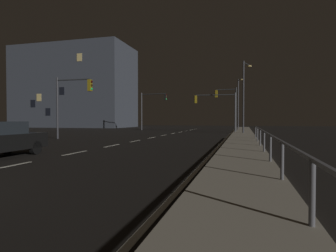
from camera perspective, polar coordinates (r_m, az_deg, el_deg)
The scene contains 12 objects.
ground_plane at distance 22.23m, azimuth -6.17°, elevation -2.96°, with size 112.00×112.00×0.00m, color black.
sidewalk_right at distance 20.72m, azimuth 14.87°, elevation -3.11°, with size 2.30×77.00×0.14m, color #9E937F.
lane_markings_center at distance 25.51m, azimuth -3.32°, elevation -2.38°, with size 0.14×50.00×0.01m.
lane_edge_line at distance 25.76m, azimuth 11.79°, elevation -2.38°, with size 0.14×53.00×0.01m.
traffic_light_mid_left at distance 37.91m, azimuth 11.90°, elevation 4.98°, with size 2.90×0.46×5.71m.
traffic_light_near_left at distance 43.20m, azimuth -3.26°, elevation 4.56°, with size 4.32×0.84×5.80m.
traffic_light_near_right at distance 35.57m, azimuth 9.67°, elevation 4.46°, with size 5.15×0.67×4.83m.
traffic_light_far_right at distance 25.21m, azimuth -18.83°, elevation 5.87°, with size 3.45×0.34×5.26m.
street_lamp_mid_block at distance 33.11m, azimuth 15.25°, elevation 7.02°, with size 1.02×2.29×8.05m.
street_lamp_corner at distance 43.31m, azimuth 14.18°, elevation 5.21°, with size 0.93×1.50×7.53m.
barrier_fence at distance 12.43m, azimuth 19.41°, elevation -2.31°, with size 0.09×22.50×0.98m.
building_distant at distance 65.48m, azimuth -18.35°, elevation 7.35°, with size 24.83×12.11×17.20m.
Camera 1 is at (8.02, -3.16, 1.66)m, focal length 30.07 mm.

